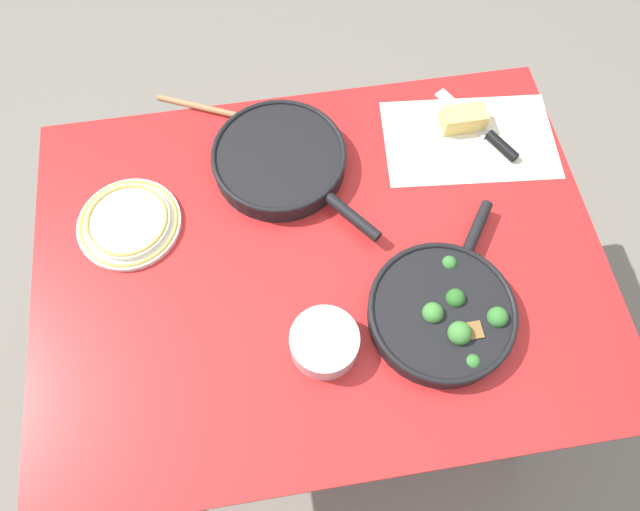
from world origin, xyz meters
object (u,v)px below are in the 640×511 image
(skillet_eggs, at_px, (280,160))
(prep_bowl_steel, at_px, (324,343))
(wooden_spoon, at_px, (242,116))
(grater_knife, at_px, (487,134))
(dinner_plate_stack, at_px, (129,222))
(cheese_block, at_px, (463,119))
(skillet_broccoli, at_px, (443,312))

(skillet_eggs, relative_size, prep_bowl_steel, 2.91)
(wooden_spoon, xyz_separation_m, prep_bowl_steel, (0.10, -0.57, 0.02))
(grater_knife, relative_size, dinner_plate_stack, 1.05)
(grater_knife, height_order, prep_bowl_steel, prep_bowl_steel)
(cheese_block, bearing_deg, wooden_spoon, 168.79)
(dinner_plate_stack, distance_m, prep_bowl_steel, 0.49)
(cheese_block, height_order, prep_bowl_steel, prep_bowl_steel)
(wooden_spoon, bearing_deg, cheese_block, 13.48)
(skillet_eggs, bearing_deg, wooden_spoon, 168.69)
(cheese_block, bearing_deg, prep_bowl_steel, -130.13)
(skillet_eggs, distance_m, prep_bowl_steel, 0.43)
(skillet_broccoli, bearing_deg, prep_bowl_steel, 131.08)
(wooden_spoon, height_order, prep_bowl_steel, prep_bowl_steel)
(cheese_block, relative_size, dinner_plate_stack, 0.45)
(skillet_broccoli, height_order, grater_knife, skillet_broccoli)
(skillet_broccoli, relative_size, wooden_spoon, 1.16)
(grater_knife, bearing_deg, skillet_broccoli, 123.97)
(prep_bowl_steel, bearing_deg, cheese_block, 49.87)
(cheese_block, bearing_deg, skillet_eggs, -173.79)
(dinner_plate_stack, bearing_deg, grater_knife, 7.42)
(wooden_spoon, xyz_separation_m, cheese_block, (0.50, -0.10, 0.02))
(skillet_broccoli, xyz_separation_m, prep_bowl_steel, (-0.24, -0.03, 0.00))
(dinner_plate_stack, bearing_deg, cheese_block, 10.73)
(dinner_plate_stack, height_order, prep_bowl_steel, prep_bowl_steel)
(skillet_broccoli, relative_size, dinner_plate_stack, 1.69)
(skillet_broccoli, distance_m, wooden_spoon, 0.65)
(skillet_broccoli, height_order, prep_bowl_steel, skillet_broccoli)
(skillet_eggs, height_order, wooden_spoon, skillet_eggs)
(grater_knife, distance_m, cheese_block, 0.07)
(wooden_spoon, relative_size, dinner_plate_stack, 1.46)
(wooden_spoon, distance_m, dinner_plate_stack, 0.36)
(prep_bowl_steel, bearing_deg, dinner_plate_stack, 138.16)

